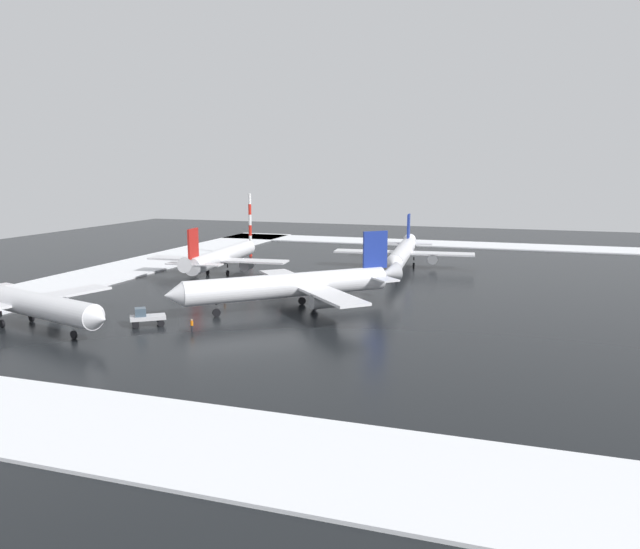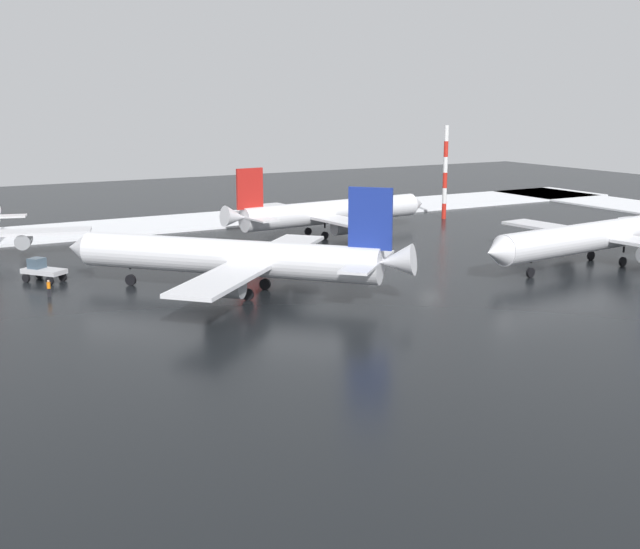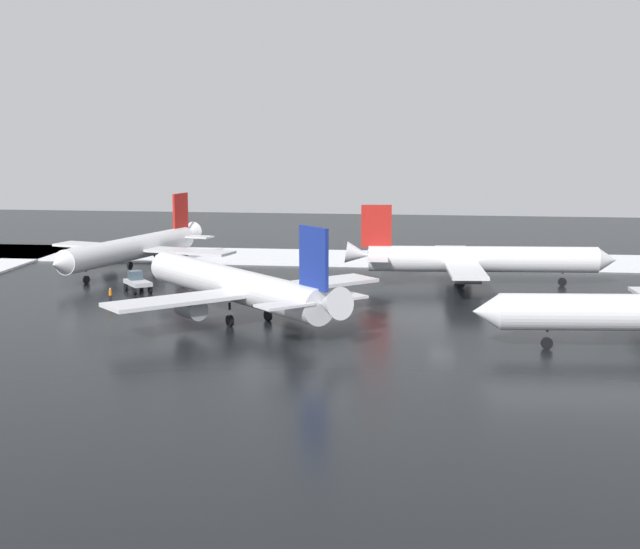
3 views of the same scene
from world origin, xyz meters
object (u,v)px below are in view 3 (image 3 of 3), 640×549
airplane_parked_starboard (134,248)px  ground_crew_near_tug (286,290)px  airplane_parked_portside (238,286)px  airplane_foreground_jet (476,259)px  pushback_tug (137,281)px  ground_crew_by_nose_gear (110,294)px

airplane_parked_starboard → ground_crew_near_tug: 29.58m
airplane_parked_portside → airplane_foreground_jet: 35.66m
airplane_foreground_jet → pushback_tug: size_ratio=6.86×
airplane_foreground_jet → ground_crew_near_tug: (22.38, 12.11, -2.39)m
airplane_parked_starboard → ground_crew_near_tug: (-24.04, 17.08, -2.33)m
airplane_parked_portside → airplane_parked_starboard: 36.82m
airplane_parked_portside → ground_crew_by_nose_gear: 18.52m
airplane_foreground_jet → ground_crew_near_tug: size_ratio=20.05×
airplane_parked_portside → ground_crew_by_nose_gear: size_ratio=17.43×
ground_crew_near_tug → ground_crew_by_nose_gear: bearing=83.8°
airplane_parked_portside → airplane_parked_starboard: airplane_parked_portside is taller
airplane_parked_starboard → pushback_tug: size_ratio=6.60×
airplane_foreground_jet → airplane_parked_portside: bearing=-139.9°
airplane_foreground_jet → ground_crew_by_nose_gear: (41.89, 17.46, -2.39)m
ground_crew_near_tug → airplane_parked_starboard: bearing=33.0°
airplane_parked_portside → airplane_parked_starboard: bearing=-8.2°
airplane_parked_portside → ground_crew_near_tug: 13.64m
pushback_tug → ground_crew_by_nose_gear: size_ratio=2.92×
ground_crew_by_nose_gear → airplane_parked_starboard: bearing=-169.1°
pushback_tug → ground_crew_near_tug: bearing=-133.0°
airplane_parked_starboard → ground_crew_near_tug: airplane_parked_starboard is taller
airplane_parked_portside → airplane_foreground_jet: (-25.26, -25.16, -0.30)m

